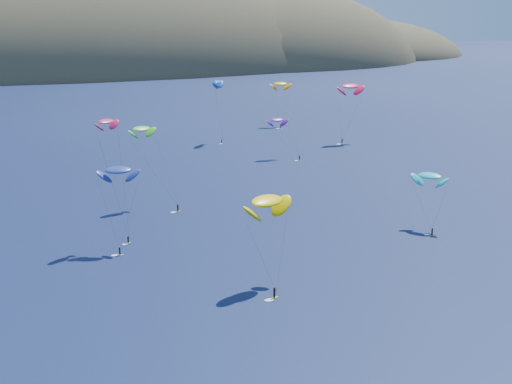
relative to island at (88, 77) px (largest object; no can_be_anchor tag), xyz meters
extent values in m
ellipsoid|color=#3D3526|center=(-19.40, -2.36, -1.86)|extent=(600.00, 300.00, 210.00)
ellipsoid|color=#3D3526|center=(140.60, -22.36, 1.38)|extent=(320.00, 220.00, 156.00)
ellipsoid|color=#3D3526|center=(260.60, 17.64, 5.70)|extent=(240.00, 180.00, 84.00)
cube|color=gold|center=(-39.13, -520.01, 10.78)|extent=(1.65, 1.09, 0.09)
cylinder|color=black|center=(-39.13, -520.01, 11.79)|extent=(0.38, 0.38, 1.71)
sphere|color=#8C6047|center=(-39.13, -520.01, 12.78)|extent=(0.29, 0.29, 0.29)
ellipsoid|color=#E3C500|center=(-37.13, -511.33, 26.06)|extent=(12.19, 9.29, 6.17)
cube|color=gold|center=(-41.26, -461.44, 10.78)|extent=(1.58, 0.96, 0.08)
cylinder|color=black|center=(-41.26, -461.44, 11.73)|extent=(0.36, 0.36, 1.63)
sphere|color=#8C6047|center=(-41.26, -461.44, 12.68)|extent=(0.27, 0.27, 0.27)
ellipsoid|color=#49CB24|center=(-47.36, -450.95, 30.31)|extent=(8.35, 6.02, 4.23)
cube|color=gold|center=(-3.21, -379.89, 10.77)|extent=(1.03, 1.21, 0.07)
cylinder|color=black|center=(-3.21, -379.89, 11.55)|extent=(0.29, 0.29, 1.33)
sphere|color=#8C6047|center=(-3.21, -379.89, 12.32)|extent=(0.22, 0.22, 0.22)
ellipsoid|color=#0D4BBC|center=(-2.49, -373.97, 32.89)|extent=(7.93, 8.83, 4.56)
cube|color=gold|center=(6.95, -500.09, 10.78)|extent=(1.17, 1.40, 0.08)
cylinder|color=black|center=(6.95, -500.09, 11.67)|extent=(0.33, 0.33, 1.53)
sphere|color=#8C6047|center=(6.95, -500.09, 12.56)|extent=(0.26, 0.26, 0.26)
ellipsoid|color=#0EAFAF|center=(10.18, -493.20, 22.67)|extent=(8.08, 9.14, 4.70)
cube|color=gold|center=(11.52, -417.49, 10.77)|extent=(1.38, 0.42, 0.08)
cylinder|color=black|center=(11.52, -417.49, 11.64)|extent=(0.32, 0.32, 1.47)
sphere|color=#8C6047|center=(11.52, -417.49, 12.49)|extent=(0.25, 0.25, 0.25)
ellipsoid|color=#500F8D|center=(6.82, -409.26, 23.40)|extent=(7.61, 3.64, 4.22)
cube|color=gold|center=(37.94, -396.77, 10.78)|extent=(1.66, 0.63, 0.09)
cylinder|color=black|center=(37.94, -396.77, 11.80)|extent=(0.38, 0.38, 1.74)
sphere|color=#8C6047|center=(37.94, -396.77, 12.81)|extent=(0.29, 0.29, 0.29)
ellipsoid|color=#EA164B|center=(43.49, -391.57, 31.31)|extent=(11.80, 6.38, 6.32)
cube|color=gold|center=(-57.46, -481.28, 10.77)|extent=(1.28, 1.05, 0.07)
cylinder|color=black|center=(-57.46, -481.28, 11.59)|extent=(0.30, 0.30, 1.39)
sphere|color=#8C6047|center=(-57.46, -481.28, 12.39)|extent=(0.23, 0.23, 0.23)
ellipsoid|color=#BD1A4A|center=(-60.03, -476.59, 36.74)|extent=(6.78, 5.93, 3.48)
cube|color=gold|center=(-60.52, -488.22, 10.77)|extent=(1.41, 0.63, 0.08)
cylinder|color=black|center=(-60.52, -488.22, 11.63)|extent=(0.32, 0.32, 1.46)
sphere|color=#8C6047|center=(-60.52, -488.22, 12.48)|extent=(0.24, 0.24, 0.24)
ellipsoid|color=navy|center=(-58.96, -481.99, 27.26)|extent=(9.01, 5.37, 4.71)
cube|color=gold|center=(29.91, -357.24, 10.78)|extent=(1.55, 0.59, 0.08)
cylinder|color=black|center=(29.91, -357.24, 11.73)|extent=(0.35, 0.35, 1.61)
sphere|color=#8C6047|center=(29.91, -357.24, 12.66)|extent=(0.27, 0.27, 0.27)
ellipsoid|color=#E29100|center=(33.40, -348.37, 28.23)|extent=(9.41, 5.13, 5.03)
camera|label=1|loc=(-83.21, -627.49, 60.74)|focal=50.00mm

